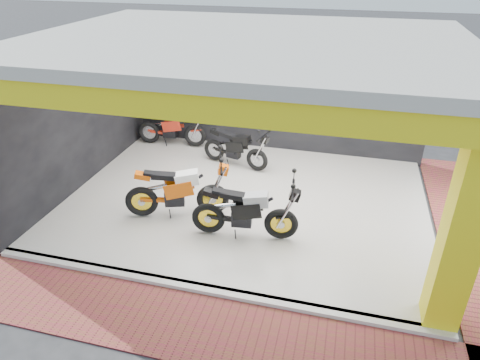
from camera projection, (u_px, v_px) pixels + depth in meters
The scene contains 15 objects.
ground at pixel (221, 255), 8.16m from camera, with size 80.00×80.00×0.00m, color #2D2D30.
showroom_floor at pixel (246, 201), 9.84m from camera, with size 8.00×6.00×0.10m, color white.
showroom_ceiling at pixel (247, 41), 8.16m from camera, with size 8.40×6.40×0.20m, color beige.
back_wall at pixel (274, 91), 11.68m from camera, with size 8.20×0.20×3.50m, color black.
left_wall at pixel (76, 115), 9.95m from camera, with size 0.20×6.20×3.50m, color black.
corner_column at pixel (464, 230), 5.86m from camera, with size 0.50×0.50×3.50m, color yellow.
header_beam_front at pixel (194, 105), 5.75m from camera, with size 8.40×0.30×0.40m, color yellow.
header_beam_right at pixel (471, 70), 7.41m from camera, with size 0.30×6.40×0.40m, color yellow.
floor_kerb at pixel (203, 289), 7.27m from camera, with size 8.00×0.20×0.10m, color white.
paver_front at pixel (187, 325), 6.62m from camera, with size 9.00×1.40×0.03m, color maroon.
paver_right at pixel (472, 233), 8.79m from camera, with size 1.40×7.00×0.03m, color maroon.
moto_hero at pixel (212, 185), 8.93m from camera, with size 2.31×0.86×1.41m, color #DA5409, non-canonical shape.
moto_row_a at pixel (282, 210), 8.13m from camera, with size 2.22×0.82×1.36m, color black, non-canonical shape.
moto_row_b at pixel (257, 149), 10.78m from camera, with size 1.99×0.74×1.21m, color black, non-canonical shape.
moto_row_d at pixel (194, 125), 12.12m from camera, with size 2.15×0.80×1.31m, color #B62513, non-canonical shape.
Camera 1 is at (2.00, -6.21, 5.13)m, focal length 32.00 mm.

